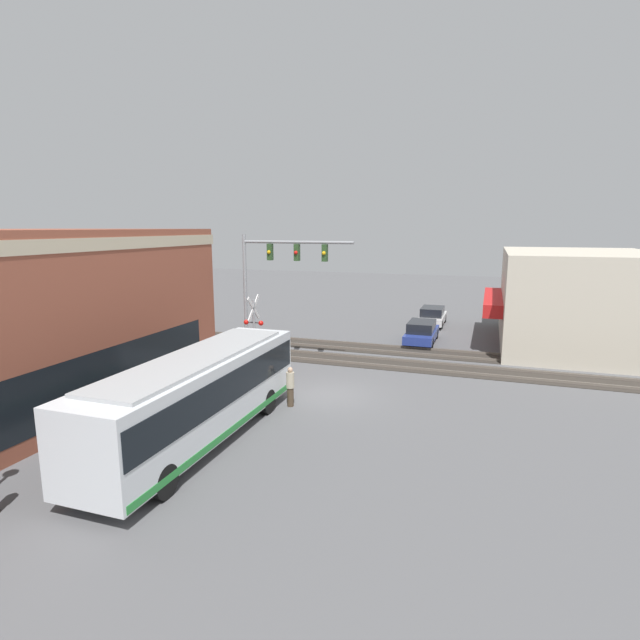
{
  "coord_description": "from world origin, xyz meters",
  "views": [
    {
      "loc": [
        -20.58,
        -6.62,
        7.5
      ],
      "look_at": [
        3.8,
        1.7,
        2.68
      ],
      "focal_mm": 28.0,
      "sensor_mm": 36.0,
      "label": 1
    }
  ],
  "objects_px": {
    "parked_car_blue": "(422,332)",
    "pedestrian_near_bus": "(290,386)",
    "city_bus": "(198,395)",
    "parked_car_white": "(432,317)",
    "crossing_signal": "(254,323)"
  },
  "relations": [
    {
      "from": "crossing_signal",
      "to": "pedestrian_near_bus",
      "type": "distance_m",
      "value": 7.44
    },
    {
      "from": "parked_car_blue",
      "to": "pedestrian_near_bus",
      "type": "xyz_separation_m",
      "value": [
        -13.8,
        3.68,
        0.2
      ]
    },
    {
      "from": "parked_car_blue",
      "to": "parked_car_white",
      "type": "xyz_separation_m",
      "value": [
        6.32,
        0.0,
        -0.01
      ]
    },
    {
      "from": "parked_car_white",
      "to": "pedestrian_near_bus",
      "type": "distance_m",
      "value": 20.45
    },
    {
      "from": "city_bus",
      "to": "crossing_signal",
      "type": "relative_size",
      "value": 2.85
    },
    {
      "from": "parked_car_white",
      "to": "pedestrian_near_bus",
      "type": "height_order",
      "value": "pedestrian_near_bus"
    },
    {
      "from": "crossing_signal",
      "to": "city_bus",
      "type": "bearing_deg",
      "value": -164.51
    },
    {
      "from": "parked_car_blue",
      "to": "parked_car_white",
      "type": "bearing_deg",
      "value": 0.0
    },
    {
      "from": "parked_car_blue",
      "to": "parked_car_white",
      "type": "distance_m",
      "value": 6.32
    },
    {
      "from": "crossing_signal",
      "to": "parked_car_blue",
      "type": "height_order",
      "value": "crossing_signal"
    },
    {
      "from": "crossing_signal",
      "to": "parked_car_blue",
      "type": "bearing_deg",
      "value": -45.45
    },
    {
      "from": "crossing_signal",
      "to": "parked_car_white",
      "type": "xyz_separation_m",
      "value": [
        14.37,
        -8.18,
        -1.63
      ]
    },
    {
      "from": "parked_car_blue",
      "to": "parked_car_white",
      "type": "relative_size",
      "value": 1.04
    },
    {
      "from": "city_bus",
      "to": "parked_car_white",
      "type": "xyz_separation_m",
      "value": [
        24.42,
        -5.4,
        -1.07
      ]
    },
    {
      "from": "city_bus",
      "to": "crossing_signal",
      "type": "distance_m",
      "value": 10.44
    }
  ]
}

